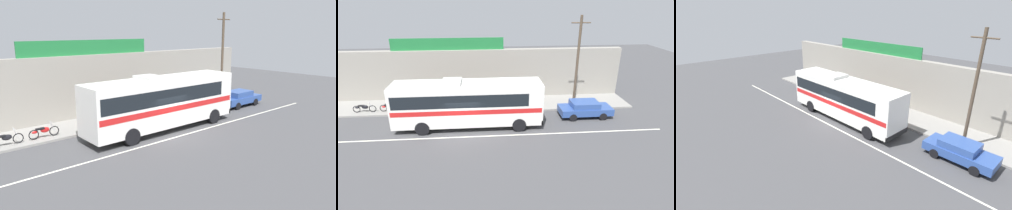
# 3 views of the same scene
# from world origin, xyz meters

# --- Properties ---
(ground_plane) EXTENTS (70.00, 70.00, 0.00)m
(ground_plane) POSITION_xyz_m (0.00, 0.00, 0.00)
(ground_plane) COLOR #444447
(sidewalk_slab) EXTENTS (30.00, 3.60, 0.14)m
(sidewalk_slab) POSITION_xyz_m (0.00, 5.20, 0.07)
(sidewalk_slab) COLOR gray
(sidewalk_slab) RESTS_ON ground_plane
(storefront_facade) EXTENTS (30.00, 0.70, 4.80)m
(storefront_facade) POSITION_xyz_m (0.00, 7.35, 2.40)
(storefront_facade) COLOR gray
(storefront_facade) RESTS_ON ground_plane
(storefront_billboard) EXTENTS (10.39, 0.12, 1.10)m
(storefront_billboard) POSITION_xyz_m (-1.69, 7.35, 5.35)
(storefront_billboard) COLOR #1E7538
(storefront_billboard) RESTS_ON storefront_facade
(road_center_stripe) EXTENTS (30.00, 0.14, 0.01)m
(road_center_stripe) POSITION_xyz_m (0.00, -0.80, 0.00)
(road_center_stripe) COLOR silver
(road_center_stripe) RESTS_ON ground_plane
(intercity_bus) EXTENTS (11.22, 2.64, 3.78)m
(intercity_bus) POSITION_xyz_m (0.22, 0.99, 2.07)
(intercity_bus) COLOR white
(intercity_bus) RESTS_ON ground_plane
(parked_car) EXTENTS (4.34, 1.88, 1.37)m
(parked_car) POSITION_xyz_m (9.97, 2.00, 0.74)
(parked_car) COLOR #2D4C93
(parked_car) RESTS_ON ground_plane
(utility_pole) EXTENTS (1.60, 0.22, 7.98)m
(utility_pole) POSITION_xyz_m (9.52, 3.70, 4.27)
(utility_pole) COLOR brown
(utility_pole) RESTS_ON sidewalk_slab
(motorcycle_orange) EXTENTS (1.96, 0.56, 0.94)m
(motorcycle_orange) POSITION_xyz_m (-8.83, 4.12, 0.57)
(motorcycle_orange) COLOR black
(motorcycle_orange) RESTS_ON sidewalk_slab
(motorcycle_red) EXTENTS (1.88, 0.56, 0.94)m
(motorcycle_red) POSITION_xyz_m (-6.63, 4.15, 0.57)
(motorcycle_red) COLOR black
(motorcycle_red) RESTS_ON sidewalk_slab
(pedestrian_far_right) EXTENTS (0.30, 0.48, 1.73)m
(pedestrian_far_right) POSITION_xyz_m (-1.26, 4.73, 1.15)
(pedestrian_far_right) COLOR navy
(pedestrian_far_right) RESTS_ON sidewalk_slab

